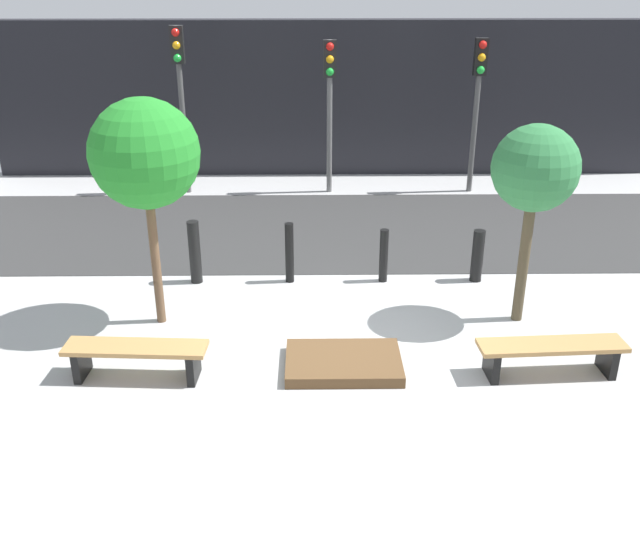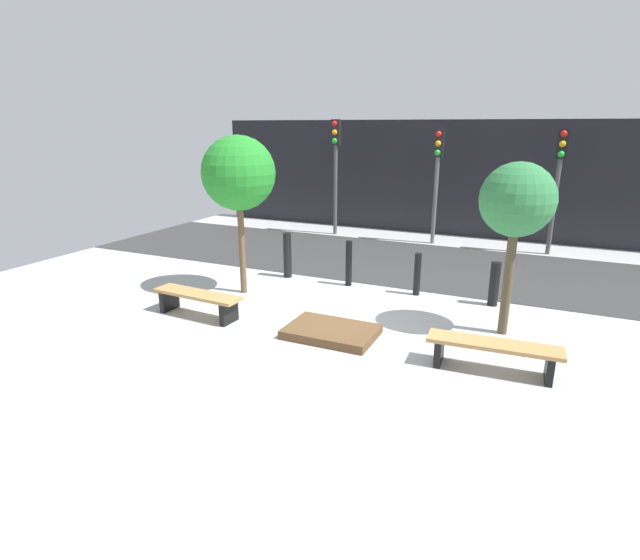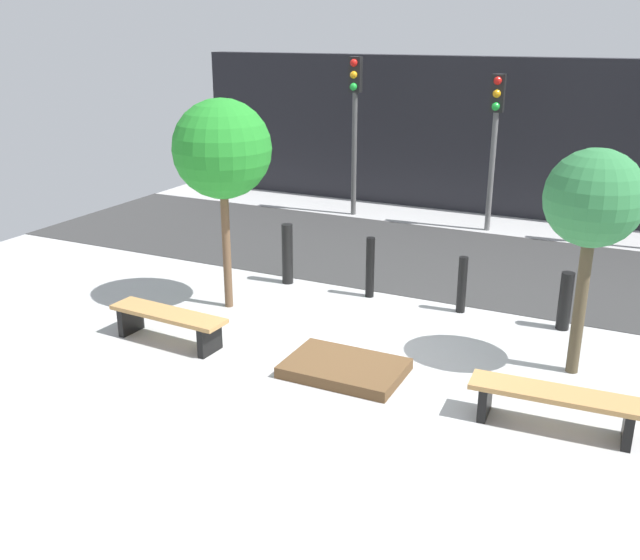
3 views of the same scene
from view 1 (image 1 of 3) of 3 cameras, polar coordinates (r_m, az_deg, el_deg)
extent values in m
plane|color=#B0B0B0|center=(9.93, 1.76, -5.53)|extent=(18.00, 18.00, 0.00)
cube|color=#343434|center=(14.25, 0.98, 4.09)|extent=(18.00, 4.47, 0.01)
cube|color=black|center=(17.83, 0.63, 14.30)|extent=(16.20, 0.50, 3.64)
cube|color=black|center=(9.72, -18.54, -6.25)|extent=(0.13, 0.44, 0.41)
cube|color=black|center=(9.31, -10.09, -6.70)|extent=(0.13, 0.44, 0.41)
cube|color=#B2844C|center=(9.37, -14.55, -5.26)|extent=(1.84, 0.54, 0.06)
cube|color=black|center=(9.47, 13.56, -6.48)|extent=(0.12, 0.44, 0.40)
cube|color=black|center=(10.02, 22.01, -5.86)|extent=(0.12, 0.44, 0.40)
cube|color=#B2844C|center=(9.61, 18.08, -4.99)|extent=(1.92, 0.54, 0.06)
cube|color=brown|center=(9.47, 1.89, -6.62)|extent=(1.52, 1.04, 0.15)
cylinder|color=brown|center=(10.47, -13.06, 1.96)|extent=(0.13, 0.13, 2.13)
sphere|color=#258C2A|center=(10.02, -13.86, 9.78)|extent=(1.51, 1.51, 1.51)
cylinder|color=#4D422D|center=(10.71, 16.00, 1.73)|extent=(0.16, 0.16, 1.99)
sphere|color=#317D43|center=(10.29, 16.86, 8.56)|extent=(1.21, 1.21, 1.21)
cylinder|color=black|center=(11.89, -9.99, 2.20)|extent=(0.19, 0.19, 1.07)
cylinder|color=black|center=(11.74, -2.46, 2.18)|extent=(0.14, 0.14, 1.03)
cylinder|color=black|center=(11.82, 5.11, 1.95)|extent=(0.14, 0.14, 0.91)
cylinder|color=black|center=(12.08, 12.48, 1.90)|extent=(0.19, 0.19, 0.89)
cylinder|color=#4E4E4E|center=(16.44, -10.94, 13.01)|extent=(0.12, 0.12, 3.65)
cube|color=black|center=(16.23, -11.36, 17.97)|extent=(0.28, 0.16, 0.78)
sphere|color=red|center=(16.10, -11.50, 18.85)|extent=(0.17, 0.17, 0.17)
sphere|color=orange|center=(16.12, -11.42, 17.93)|extent=(0.17, 0.17, 0.17)
sphere|color=green|center=(16.15, -11.34, 17.01)|extent=(0.17, 0.17, 0.17)
cylinder|color=slate|center=(16.23, 0.76, 12.77)|extent=(0.12, 0.12, 3.35)
cube|color=black|center=(16.02, 0.79, 17.28)|extent=(0.28, 0.16, 0.78)
sphere|color=red|center=(15.88, 0.81, 18.17)|extent=(0.17, 0.17, 0.17)
sphere|color=orange|center=(15.91, 0.80, 17.24)|extent=(0.17, 0.17, 0.17)
sphere|color=green|center=(15.95, 0.79, 16.31)|extent=(0.17, 0.17, 0.17)
cylinder|color=#4E4E4E|center=(16.63, 12.31, 12.57)|extent=(0.12, 0.12, 3.39)
cube|color=black|center=(16.42, 12.73, 17.02)|extent=(0.28, 0.16, 0.78)
sphere|color=red|center=(16.29, 12.91, 17.87)|extent=(0.17, 0.17, 0.17)
sphere|color=orange|center=(16.32, 12.82, 16.97)|extent=(0.17, 0.17, 0.17)
sphere|color=green|center=(16.35, 12.73, 16.07)|extent=(0.17, 0.17, 0.17)
camera|label=2|loc=(3.94, 68.19, -14.57)|focal=28.00mm
camera|label=3|loc=(3.87, 78.91, -6.33)|focal=40.00mm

